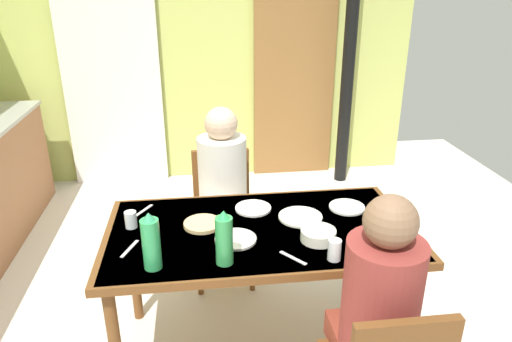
# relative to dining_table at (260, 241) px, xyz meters

# --- Properties ---
(ground_plane) EXTENTS (6.20, 6.20, 0.00)m
(ground_plane) POSITION_rel_dining_table_xyz_m (-0.28, 0.20, -0.68)
(ground_plane) COLOR silver
(wall_back) EXTENTS (4.26, 0.10, 2.62)m
(wall_back) POSITION_rel_dining_table_xyz_m (-0.28, 2.58, 0.62)
(wall_back) COLOR #BDC764
(wall_back) RESTS_ON ground_plane
(door_wooden) EXTENTS (0.80, 0.05, 2.00)m
(door_wooden) POSITION_rel_dining_table_xyz_m (0.68, 2.50, 0.32)
(door_wooden) COLOR brown
(door_wooden) RESTS_ON ground_plane
(stove_pipe_column) EXTENTS (0.12, 0.12, 2.62)m
(stove_pipe_column) POSITION_rel_dining_table_xyz_m (1.13, 2.23, 0.62)
(stove_pipe_column) COLOR black
(stove_pipe_column) RESTS_ON ground_plane
(curtain_panel) EXTENTS (0.90, 0.03, 2.20)m
(curtain_panel) POSITION_rel_dining_table_xyz_m (-1.07, 2.48, 0.41)
(curtain_panel) COLOR white
(curtain_panel) RESTS_ON ground_plane
(dining_table) EXTENTS (1.54, 0.82, 0.76)m
(dining_table) POSITION_rel_dining_table_xyz_m (0.00, 0.00, 0.00)
(dining_table) COLOR brown
(dining_table) RESTS_ON ground_plane
(chair_far_diner) EXTENTS (0.40, 0.40, 0.87)m
(chair_far_diner) POSITION_rel_dining_table_xyz_m (-0.15, 0.76, -0.19)
(chair_far_diner) COLOR brown
(chair_far_diner) RESTS_ON ground_plane
(person_near_diner) EXTENTS (0.30, 0.37, 0.77)m
(person_near_diner) POSITION_rel_dining_table_xyz_m (0.38, -0.63, 0.10)
(person_near_diner) COLOR maroon
(person_near_diner) RESTS_ON ground_plane
(person_far_diner) EXTENTS (0.30, 0.37, 0.77)m
(person_far_diner) POSITION_rel_dining_table_xyz_m (-0.15, 0.63, 0.10)
(person_far_diner) COLOR silver
(person_far_diner) RESTS_ON ground_plane
(water_bottle_green_near) EXTENTS (0.08, 0.08, 0.27)m
(water_bottle_green_near) POSITION_rel_dining_table_xyz_m (-0.50, -0.28, 0.20)
(water_bottle_green_near) COLOR #2FA058
(water_bottle_green_near) RESTS_ON dining_table
(water_bottle_green_far) EXTENTS (0.08, 0.08, 0.26)m
(water_bottle_green_far) POSITION_rel_dining_table_xyz_m (-0.19, -0.28, 0.20)
(water_bottle_green_far) COLOR green
(water_bottle_green_far) RESTS_ON dining_table
(serving_bowl_center) EXTENTS (0.17, 0.17, 0.05)m
(serving_bowl_center) POSITION_rel_dining_table_xyz_m (0.26, -0.15, 0.10)
(serving_bowl_center) COLOR silver
(serving_bowl_center) RESTS_ON dining_table
(dinner_plate_near_left) EXTENTS (0.23, 0.23, 0.01)m
(dinner_plate_near_left) POSITION_rel_dining_table_xyz_m (0.23, 0.08, 0.08)
(dinner_plate_near_left) COLOR white
(dinner_plate_near_left) RESTS_ON dining_table
(dinner_plate_near_right) EXTENTS (0.19, 0.19, 0.01)m
(dinner_plate_near_right) POSITION_rel_dining_table_xyz_m (-0.01, 0.21, 0.08)
(dinner_plate_near_right) COLOR white
(dinner_plate_near_right) RESTS_ON dining_table
(dinner_plate_far_center) EXTENTS (0.19, 0.19, 0.01)m
(dinner_plate_far_center) POSITION_rel_dining_table_xyz_m (0.50, 0.16, 0.08)
(dinner_plate_far_center) COLOR white
(dinner_plate_far_center) RESTS_ON dining_table
(dinner_plate_far_side) EXTENTS (0.20, 0.20, 0.01)m
(dinner_plate_far_side) POSITION_rel_dining_table_xyz_m (-0.13, -0.10, 0.08)
(dinner_plate_far_side) COLOR white
(dinner_plate_far_side) RESTS_ON dining_table
(drinking_glass_by_near_diner) EXTENTS (0.06, 0.06, 0.09)m
(drinking_glass_by_near_diner) POSITION_rel_dining_table_xyz_m (-0.64, 0.09, 0.12)
(drinking_glass_by_near_diner) COLOR silver
(drinking_glass_by_near_diner) RESTS_ON dining_table
(drinking_glass_by_far_diner) EXTENTS (0.06, 0.06, 0.10)m
(drinking_glass_by_far_diner) POSITION_rel_dining_table_xyz_m (0.29, -0.32, 0.12)
(drinking_glass_by_far_diner) COLOR silver
(drinking_glass_by_far_diner) RESTS_ON dining_table
(drinking_glass_spare_center) EXTENTS (0.06, 0.06, 0.10)m
(drinking_glass_spare_center) POSITION_rel_dining_table_xyz_m (0.55, -0.09, 0.12)
(drinking_glass_spare_center) COLOR silver
(drinking_glass_spare_center) RESTS_ON dining_table
(bread_plate_sliced) EXTENTS (0.19, 0.19, 0.02)m
(bread_plate_sliced) POSITION_rel_dining_table_xyz_m (-0.29, 0.06, 0.08)
(bread_plate_sliced) COLOR #DBB77A
(bread_plate_sliced) RESTS_ON dining_table
(cutlery_knife_near) EXTENTS (0.11, 0.13, 0.00)m
(cutlery_knife_near) POSITION_rel_dining_table_xyz_m (0.11, -0.29, 0.08)
(cutlery_knife_near) COLOR silver
(cutlery_knife_near) RESTS_ON dining_table
(cutlery_fork_near) EXTENTS (0.09, 0.14, 0.00)m
(cutlery_fork_near) POSITION_rel_dining_table_xyz_m (-0.60, 0.27, 0.08)
(cutlery_fork_near) COLOR silver
(cutlery_fork_near) RESTS_ON dining_table
(cutlery_knife_far) EXTENTS (0.07, 0.15, 0.00)m
(cutlery_knife_far) POSITION_rel_dining_table_xyz_m (-0.62, -0.12, 0.08)
(cutlery_knife_far) COLOR silver
(cutlery_knife_far) RESTS_ON dining_table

